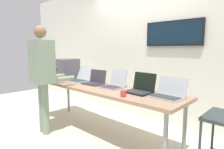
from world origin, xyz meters
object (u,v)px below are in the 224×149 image
(laptop_station_0, at_px, (80,78))
(laptop_station_3, at_px, (140,88))
(workbench, at_px, (100,90))
(laptop_station_2, at_px, (114,83))
(laptop_station_1, at_px, (95,81))
(equipment_box, at_px, (66,69))
(person, at_px, (43,69))
(laptop_station_4, at_px, (168,93))
(coffee_mug, at_px, (123,93))

(laptop_station_0, distance_m, laptop_station_3, 1.36)
(workbench, relative_size, laptop_station_2, 7.68)
(laptop_station_0, relative_size, laptop_station_1, 1.09)
(workbench, xyz_separation_m, equipment_box, (-1.10, 0.10, 0.25))
(workbench, relative_size, laptop_station_1, 7.46)
(workbench, distance_m, laptop_station_1, 0.26)
(person, bearing_deg, equipment_box, 122.90)
(laptop_station_2, relative_size, person, 0.21)
(laptop_station_0, distance_m, laptop_station_1, 0.45)
(laptop_station_0, xyz_separation_m, laptop_station_2, (0.87, -0.03, 0.00))
(laptop_station_0, bearing_deg, laptop_station_4, -0.90)
(laptop_station_1, height_order, laptop_station_4, laptop_station_4)
(laptop_station_1, relative_size, laptop_station_4, 0.92)
(laptop_station_0, xyz_separation_m, laptop_station_1, (0.44, -0.04, -0.00))
(laptop_station_1, relative_size, laptop_station_2, 1.03)
(laptop_station_1, height_order, person, person)
(laptop_station_4, distance_m, person, 1.89)
(laptop_station_2, xyz_separation_m, laptop_station_3, (0.49, -0.01, -0.00))
(laptop_station_0, distance_m, coffee_mug, 1.39)
(laptop_station_3, height_order, coffee_mug, laptop_station_3)
(workbench, xyz_separation_m, laptop_station_1, (-0.22, 0.08, 0.11))
(laptop_station_0, height_order, laptop_station_1, laptop_station_0)
(laptop_station_0, height_order, person, person)
(laptop_station_2, relative_size, coffee_mug, 4.23)
(laptop_station_4, bearing_deg, person, -157.65)
(laptop_station_3, xyz_separation_m, coffee_mug, (-0.01, -0.34, -0.02))
(laptop_station_0, bearing_deg, laptop_station_1, -5.50)
(workbench, relative_size, person, 1.62)
(laptop_station_1, bearing_deg, person, -120.68)
(laptop_station_3, height_order, person, person)
(equipment_box, height_order, laptop_station_3, equipment_box)
(person, bearing_deg, laptop_station_2, 40.34)
(laptop_station_0, bearing_deg, workbench, -10.33)
(laptop_station_4, bearing_deg, laptop_station_3, -179.13)
(laptop_station_0, distance_m, laptop_station_4, 1.77)
(laptop_station_4, bearing_deg, workbench, -175.17)
(equipment_box, distance_m, laptop_station_1, 0.89)
(person, bearing_deg, coffee_mug, 15.76)
(person, bearing_deg, laptop_station_1, 59.32)
(equipment_box, height_order, coffee_mug, equipment_box)
(equipment_box, distance_m, person, 0.86)
(workbench, height_order, person, person)
(coffee_mug, bearing_deg, laptop_station_1, 159.98)
(laptop_station_1, bearing_deg, equipment_box, 178.46)
(equipment_box, bearing_deg, workbench, -5.28)
(laptop_station_0, height_order, coffee_mug, laptop_station_0)
(person, height_order, coffee_mug, person)
(laptop_station_0, bearing_deg, laptop_station_3, -1.44)
(laptop_station_0, relative_size, person, 0.24)
(laptop_station_1, bearing_deg, laptop_station_2, 2.19)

